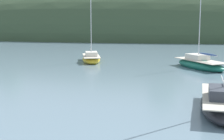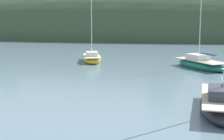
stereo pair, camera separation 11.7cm
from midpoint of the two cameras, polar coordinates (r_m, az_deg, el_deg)
The scene contains 4 objects.
far_shoreline_hill at distance 89.84m, azimuth 6.30°, elevation 5.47°, with size 150.00×36.00×32.19m.
sailboat_grey_yawl at distance 36.95m, azimuth 14.88°, elevation 0.99°, with size 5.91×7.61×9.54m.
sailboat_blue_center at distance 41.21m, azimuth -3.69°, elevation 1.99°, with size 3.78×6.71×9.39m.
sailboat_orange_cutter at distance 20.29m, azimuth 18.48°, elevation -5.49°, with size 3.33×7.71×10.51m.
Camera 1 is at (4.10, -6.05, 5.31)m, focal length 52.86 mm.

